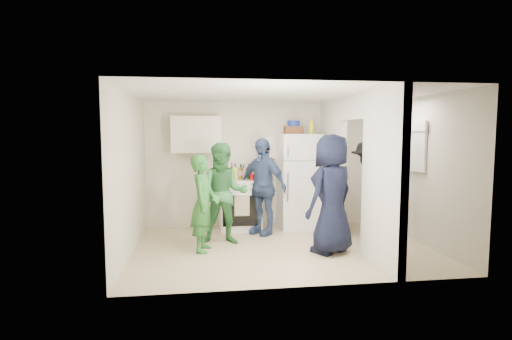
% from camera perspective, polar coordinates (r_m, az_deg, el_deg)
% --- Properties ---
extents(floor, '(4.80, 4.80, 0.00)m').
position_cam_1_polar(floor, '(6.72, 3.77, -10.96)').
color(floor, '#C6AE8B').
rests_on(floor, ground).
extents(wall_back, '(4.80, 0.00, 4.80)m').
position_cam_1_polar(wall_back, '(8.14, 1.43, 0.88)').
color(wall_back, silver).
rests_on(wall_back, floor).
extents(wall_front, '(4.80, 0.00, 4.80)m').
position_cam_1_polar(wall_front, '(4.84, 7.89, -2.26)').
color(wall_front, silver).
rests_on(wall_front, floor).
extents(wall_left, '(0.00, 3.40, 3.40)m').
position_cam_1_polar(wall_left, '(6.44, -17.57, -0.56)').
color(wall_left, silver).
rests_on(wall_left, floor).
extents(wall_right, '(0.00, 3.40, 3.40)m').
position_cam_1_polar(wall_right, '(7.35, 22.50, -0.01)').
color(wall_right, silver).
rests_on(wall_right, floor).
extents(ceiling, '(4.80, 4.80, 0.00)m').
position_cam_1_polar(ceiling, '(6.48, 3.90, 10.79)').
color(ceiling, white).
rests_on(ceiling, wall_back).
extents(partition_pier_back, '(0.12, 1.20, 2.50)m').
position_cam_1_polar(partition_pier_back, '(7.85, 10.81, 0.62)').
color(partition_pier_back, silver).
rests_on(partition_pier_back, floor).
extents(partition_pier_front, '(0.12, 1.20, 2.50)m').
position_cam_1_polar(partition_pier_front, '(5.82, 17.73, -1.18)').
color(partition_pier_front, silver).
rests_on(partition_pier_front, floor).
extents(partition_header, '(0.12, 1.00, 0.40)m').
position_cam_1_polar(partition_header, '(6.80, 13.96, 8.69)').
color(partition_header, silver).
rests_on(partition_header, partition_pier_back).
extents(stove, '(0.82, 0.69, 0.98)m').
position_cam_1_polar(stove, '(7.85, -2.29, -4.88)').
color(stove, white).
rests_on(stove, floor).
extents(upper_cabinet, '(0.95, 0.34, 0.70)m').
position_cam_1_polar(upper_cabinet, '(7.84, -8.55, 5.04)').
color(upper_cabinet, silver).
rests_on(upper_cabinet, wall_back).
extents(fridge, '(0.77, 0.74, 1.86)m').
position_cam_1_polar(fridge, '(7.94, 6.10, -1.58)').
color(fridge, white).
rests_on(fridge, floor).
extents(wicker_basket, '(0.35, 0.25, 0.15)m').
position_cam_1_polar(wicker_basket, '(7.91, 5.38, 5.69)').
color(wicker_basket, brown).
rests_on(wicker_basket, fridge).
extents(blue_bowl, '(0.24, 0.24, 0.11)m').
position_cam_1_polar(blue_bowl, '(7.91, 5.39, 6.63)').
color(blue_bowl, '#162B9B').
rests_on(blue_bowl, wicker_basket).
extents(yellow_cup_stack_top, '(0.09, 0.09, 0.25)m').
position_cam_1_polar(yellow_cup_stack_top, '(7.85, 7.92, 6.03)').
color(yellow_cup_stack_top, '#D0D812').
rests_on(yellow_cup_stack_top, fridge).
extents(wall_clock, '(0.22, 0.02, 0.22)m').
position_cam_1_polar(wall_clock, '(8.11, 1.81, 4.05)').
color(wall_clock, white).
rests_on(wall_clock, wall_back).
extents(spice_shelf, '(0.35, 0.08, 0.03)m').
position_cam_1_polar(spice_shelf, '(8.09, 1.48, 1.56)').
color(spice_shelf, olive).
rests_on(spice_shelf, wall_back).
extents(nook_window, '(0.03, 0.70, 0.80)m').
position_cam_1_polar(nook_window, '(7.49, 21.70, 3.18)').
color(nook_window, black).
rests_on(nook_window, wall_right).
extents(nook_window_frame, '(0.04, 0.76, 0.86)m').
position_cam_1_polar(nook_window_frame, '(7.48, 21.60, 3.18)').
color(nook_window_frame, white).
rests_on(nook_window_frame, wall_right).
extents(nook_valance, '(0.04, 0.82, 0.18)m').
position_cam_1_polar(nook_valance, '(7.46, 21.53, 5.87)').
color(nook_valance, white).
rests_on(nook_valance, wall_right).
extents(yellow_cup_stack_stove, '(0.09, 0.09, 0.25)m').
position_cam_1_polar(yellow_cup_stack_stove, '(7.53, -3.05, -0.59)').
color(yellow_cup_stack_stove, yellow).
rests_on(yellow_cup_stack_stove, stove).
extents(red_cup, '(0.09, 0.09, 0.12)m').
position_cam_1_polar(red_cup, '(7.59, -0.51, -1.02)').
color(red_cup, '#AF0B12').
rests_on(red_cup, stove).
extents(person_green_left, '(0.47, 0.63, 1.55)m').
position_cam_1_polar(person_green_left, '(6.40, -7.62, -4.71)').
color(person_green_left, '#307930').
rests_on(person_green_left, floor).
extents(person_green_center, '(0.90, 0.73, 1.72)m').
position_cam_1_polar(person_green_center, '(6.77, -4.61, -3.39)').
color(person_green_center, '#377E39').
rests_on(person_green_center, floor).
extents(person_denim, '(1.03, 1.07, 1.79)m').
position_cam_1_polar(person_denim, '(7.39, 0.89, -2.35)').
color(person_denim, '#37457A').
rests_on(person_denim, floor).
extents(person_navy, '(1.09, 1.00, 1.87)m').
position_cam_1_polar(person_navy, '(6.34, 10.74, -3.38)').
color(person_navy, black).
rests_on(person_navy, floor).
extents(person_nook, '(1.04, 1.30, 1.75)m').
position_cam_1_polar(person_nook, '(7.48, 15.83, -2.60)').
color(person_nook, black).
rests_on(person_nook, floor).
extents(bottle_a, '(0.06, 0.06, 0.33)m').
position_cam_1_polar(bottle_a, '(7.87, -4.41, -0.05)').
color(bottle_a, '#88601B').
rests_on(bottle_a, stove).
extents(bottle_b, '(0.06, 0.06, 0.33)m').
position_cam_1_polar(bottle_b, '(7.68, -3.46, -0.17)').
color(bottle_b, '#1D581D').
rests_on(bottle_b, stove).
extents(bottle_c, '(0.07, 0.07, 0.30)m').
position_cam_1_polar(bottle_c, '(7.91, -2.99, -0.12)').
color(bottle_c, '#B4BAC3').
rests_on(bottle_c, stove).
extents(bottle_d, '(0.07, 0.07, 0.30)m').
position_cam_1_polar(bottle_d, '(7.73, -2.22, -0.24)').
color(bottle_d, brown).
rests_on(bottle_d, stove).
extents(bottle_e, '(0.07, 0.07, 0.27)m').
position_cam_1_polar(bottle_e, '(7.96, -1.83, -0.18)').
color(bottle_e, silver).
rests_on(bottle_e, stove).
extents(bottle_f, '(0.07, 0.07, 0.30)m').
position_cam_1_polar(bottle_f, '(7.80, -1.03, -0.20)').
color(bottle_f, black).
rests_on(bottle_f, stove).
extents(bottle_g, '(0.07, 0.07, 0.29)m').
position_cam_1_polar(bottle_g, '(7.94, -0.42, -0.13)').
color(bottle_g, olive).
rests_on(bottle_g, stove).
extents(bottle_h, '(0.06, 0.06, 0.29)m').
position_cam_1_polar(bottle_h, '(7.61, -4.54, -0.39)').
color(bottle_h, '#A1A4AC').
rests_on(bottle_h, stove).
extents(bottle_i, '(0.07, 0.07, 0.28)m').
position_cam_1_polar(bottle_i, '(7.85, -2.14, -0.23)').
color(bottle_i, '#5B290F').
rests_on(bottle_i, stove).
extents(bottle_j, '(0.06, 0.06, 0.31)m').
position_cam_1_polar(bottle_j, '(7.70, -0.02, -0.21)').
color(bottle_j, '#1B5124').
rests_on(bottle_j, stove).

